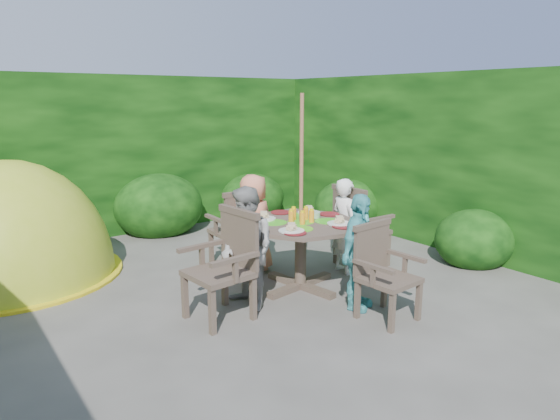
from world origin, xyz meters
TOP-DOWN VIEW (x-y plane):
  - ground at (0.00, 0.00)m, footprint 60.00×60.00m
  - hedge_enclosure at (0.00, 1.33)m, footprint 9.00×9.00m
  - patio_table at (0.93, 0.05)m, footprint 1.54×1.54m
  - parasol_pole at (0.93, 0.05)m, footprint 0.05×0.05m
  - garden_chair_right at (2.00, 0.22)m, footprint 0.56×0.62m
  - garden_chair_left at (-0.15, -0.12)m, footprint 0.61×0.67m
  - garden_chair_back at (0.75, 1.12)m, footprint 0.60×0.54m
  - garden_chair_front at (1.10, -1.04)m, footprint 0.58×0.53m
  - child_right at (1.72, 0.17)m, footprint 0.33×0.46m
  - child_left at (0.14, -0.08)m, footprint 0.54×0.66m
  - child_back at (0.81, 0.84)m, footprint 0.64×0.44m
  - child_front at (1.05, -0.75)m, footprint 0.77×0.57m
  - dome_tent at (-1.69, 2.38)m, footprint 2.63×2.63m

SIDE VIEW (x-z plane):
  - ground at x=0.00m, z-range 0.00..0.00m
  - dome_tent at x=-1.69m, z-range -1.44..1.44m
  - garden_chair_front at x=1.10m, z-range 0.03..0.94m
  - garden_chair_back at x=0.75m, z-range 0.03..1.02m
  - garden_chair_right at x=2.00m, z-range 0.03..1.05m
  - garden_chair_left at x=-0.15m, z-range 0.04..1.07m
  - child_right at x=1.72m, z-range 0.00..1.19m
  - child_front at x=1.05m, z-range 0.00..1.22m
  - child_back at x=0.81m, z-range 0.00..1.24m
  - child_left at x=0.14m, z-range 0.00..1.28m
  - patio_table at x=0.93m, z-range 0.19..1.13m
  - parasol_pole at x=0.93m, z-range 0.00..2.20m
  - hedge_enclosure at x=0.00m, z-range 0.00..2.50m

